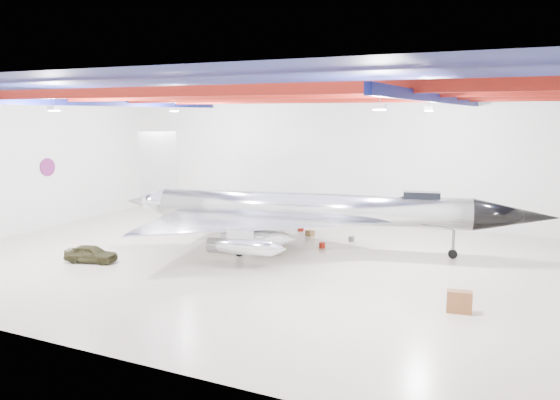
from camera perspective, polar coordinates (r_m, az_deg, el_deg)
The scene contains 16 objects.
floor at distance 35.74m, azimuth -3.24°, elevation -6.20°, with size 40.00×40.00×0.00m, color beige.
wall_back at distance 48.34m, azimuth 5.26°, elevation 4.40°, with size 40.00×40.00×0.00m, color silver.
wall_left at distance 47.60m, azimuth -25.00°, elevation 3.52°, with size 30.00×30.00×0.00m, color silver.
ceiling at distance 34.52m, azimuth -3.40°, elevation 11.71°, with size 40.00×40.00×0.00m, color #0A0F38.
ceiling_structure at distance 34.49m, azimuth -3.39°, elevation 10.58°, with size 39.50×29.50×1.08m.
wall_roundel at distance 48.90m, azimuth -23.12°, elevation 3.17°, with size 1.50×1.50×0.10m, color #B21414.
jet_aircraft at distance 37.48m, azimuth 3.02°, elevation -1.32°, with size 29.41×20.13×8.10m.
jeep at distance 36.88m, azimuth -19.14°, elevation -5.31°, with size 1.33×3.31×1.13m, color #333119.
desk at distance 27.71m, azimuth 18.22°, elevation -10.06°, with size 1.16×0.58×1.06m, color brown.
toolbox_red at distance 44.01m, azimuth 2.19°, elevation -3.06°, with size 0.46×0.37×0.32m, color #A01B10.
engine_drum at distance 37.19m, azimuth -0.51°, elevation -5.23°, with size 0.48×0.48×0.43m, color #59595B.
parts_bin at distance 42.34m, azimuth 3.14°, elevation -3.49°, with size 0.60×0.48×0.42m, color olive.
crate_small at distance 44.55m, azimuth -5.26°, elevation -2.98°, with size 0.38×0.31×0.27m, color #59595B.
tool_chest at distance 38.69m, azimuth 4.44°, elevation -4.71°, with size 0.45×0.45×0.41m, color #A01B10.
oil_barrel at distance 38.26m, azimuth -0.03°, elevation -4.90°, with size 0.48×0.38×0.33m, color olive.
spares_box at distance 40.81m, azimuth 7.48°, elevation -4.05°, with size 0.44×0.44×0.40m, color #59595B.
Camera 1 is at (16.55, -30.25, 9.39)m, focal length 35.00 mm.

